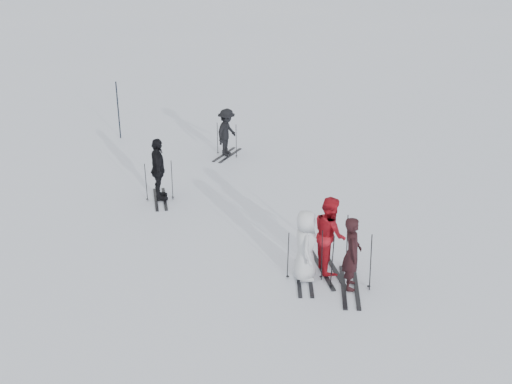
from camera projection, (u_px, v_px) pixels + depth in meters
ground at (259, 246)px, 15.68m from camera, size 120.00×120.00×0.00m
skier_near_dark at (352, 254)px, 13.59m from camera, size 0.48×0.65×1.65m
skier_red at (330, 235)px, 14.27m from camera, size 0.77×0.94×1.78m
skier_grey at (305, 246)px, 13.95m from camera, size 0.58×0.84×1.62m
skier_uphill_left at (158, 170)px, 17.84m from camera, size 0.55×1.09×1.79m
skier_uphill_far at (227, 133)px, 21.22m from camera, size 1.01×1.18×1.58m
skis_near_dark at (352, 261)px, 13.65m from camera, size 1.94×1.23×1.33m
skis_red at (329, 243)px, 14.35m from camera, size 1.97×1.20×1.36m
skis_grey at (305, 255)px, 14.03m from camera, size 1.73×1.02×1.21m
skis_uphill_left at (159, 180)px, 17.96m from camera, size 1.71×1.04×1.18m
skis_uphill_far at (227, 139)px, 21.30m from camera, size 1.79×1.51×1.15m
piste_marker at (118, 110)px, 22.78m from camera, size 0.06×0.06×2.07m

